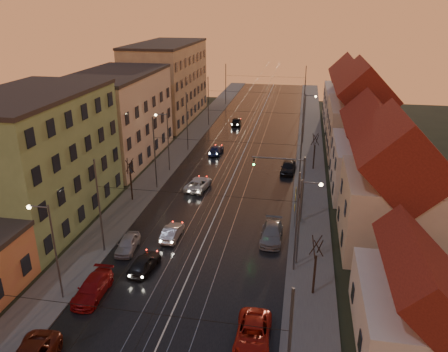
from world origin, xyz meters
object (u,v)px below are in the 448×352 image
Objects in this scene: street_lamp_2 at (166,136)px; parked_right_2 at (288,167)px; traffic_light_mast at (293,181)px; driving_car_4 at (236,121)px; parked_right_1 at (272,233)px; parked_left_2 at (93,288)px; driving_car_3 at (216,150)px; parked_left_3 at (128,244)px; street_lamp_1 at (303,215)px; driving_car_2 at (198,184)px; parked_right_0 at (253,334)px; driving_car_0 at (144,263)px; street_lamp_3 at (307,114)px; street_lamp_0 at (50,243)px; driving_car_1 at (172,232)px.

street_lamp_2 is 1.77× the size of parked_right_2.
driving_car_4 is (-11.55, 37.19, -3.87)m from traffic_light_mast.
parked_left_2 is at bearing -139.07° from parked_right_1.
street_lamp_2 is 1.68× the size of parked_left_2.
driving_car_3 is 28.76m from parked_left_3.
street_lamp_1 reaches higher than parked_right_2.
parked_right_0 is (9.69, -24.74, 0.02)m from driving_car_2.
parked_right_0 is (10.23, -38.32, 0.09)m from driving_car_3.
driving_car_4 is at bearing 118.37° from parked_right_2.
parked_right_1 is (9.83, -10.76, 0.03)m from driving_car_2.
parked_left_3 is at bearing 86.73° from driving_car_3.
street_lamp_1 is at bearing 72.45° from parked_right_0.
parked_right_2 is (-0.93, 14.33, -3.83)m from traffic_light_mast.
driving_car_0 is at bearing -136.89° from traffic_light_mast.
street_lamp_3 is 1.68× the size of parked_left_2.
street_lamp_0 is 9.07m from parked_left_3.
parked_right_0 is 32.40m from parked_right_2.
street_lamp_2 reaches higher than parked_right_1.
traffic_light_mast is 21.49m from parked_left_2.
parked_right_2 reaches higher than driving_car_4.
parked_right_1 is at bearing 125.23° from street_lamp_1.
street_lamp_1 is 22.80m from parked_right_2.
street_lamp_3 is at bearing 84.96° from parked_right_0.
street_lamp_2 is 24.11m from driving_car_0.
driving_car_1 is at bearing 125.27° from parked_right_0.
parked_left_3 is (-2.62, 2.78, -0.02)m from driving_car_0.
driving_car_2 is 1.03× the size of parked_left_2.
driving_car_1 is (-12.29, -33.47, -4.23)m from street_lamp_3.
driving_car_0 is (-13.04, -39.17, -4.19)m from street_lamp_3.
traffic_light_mast is (17.10, -12.00, -0.29)m from street_lamp_2.
driving_car_2 is (5.61, 22.68, -4.21)m from street_lamp_0.
traffic_light_mast is 1.82× the size of driving_car_1.
parked_right_2 is (0.73, 18.40, 0.06)m from parked_right_1.
parked_left_3 is at bearing 41.25° from driving_car_1.
driving_car_3 is (-13.13, -7.74, -4.27)m from street_lamp_3.
street_lamp_2 is at bearing -35.75° from driving_car_2.
driving_car_1 reaches higher than driving_car_3.
driving_car_0 is (-13.04, -3.17, -4.19)m from street_lamp_1.
street_lamp_0 and street_lamp_2 have the same top height.
street_lamp_1 is at bearing -54.50° from parked_right_1.
driving_car_0 is at bearing 85.08° from driving_car_4.
street_lamp_3 reaches higher than parked_right_0.
driving_car_0 and parked_left_2 have the same top height.
driving_car_2 is at bearing -88.10° from driving_car_1.
street_lamp_1 is 31.46m from driving_car_3.
driving_car_1 is (5.92, 10.53, -4.23)m from street_lamp_0.
street_lamp_1 is at bearing 101.18° from driving_car_4.
driving_car_0 is 0.82× the size of parked_right_1.
traffic_light_mast is at bearing 157.51° from driving_car_2.
parked_right_1 is at bearing 114.83° from driving_car_3.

